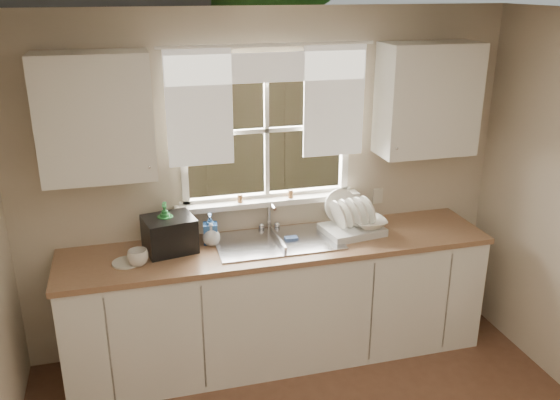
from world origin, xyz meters
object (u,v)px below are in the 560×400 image
object	(u,v)px
dish_rack	(351,223)
soap_bottle_a	(166,226)
black_appliance	(169,234)
cup	(138,258)

from	to	relation	value
dish_rack	soap_bottle_a	world-z (taller)	soap_bottle_a
soap_bottle_a	black_appliance	size ratio (longest dim) A/B	1.03
soap_bottle_a	black_appliance	xyz separation A→B (m)	(0.02, -0.02, -0.05)
dish_rack	soap_bottle_a	xyz separation A→B (m)	(-1.33, 0.07, 0.09)
cup	black_appliance	bearing A→B (deg)	62.35
black_appliance	soap_bottle_a	bearing A→B (deg)	119.36
cup	black_appliance	world-z (taller)	black_appliance
black_appliance	cup	bearing A→B (deg)	-152.10
dish_rack	cup	xyz separation A→B (m)	(-1.53, -0.13, -0.03)
cup	black_appliance	xyz separation A→B (m)	(0.22, 0.18, 0.07)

